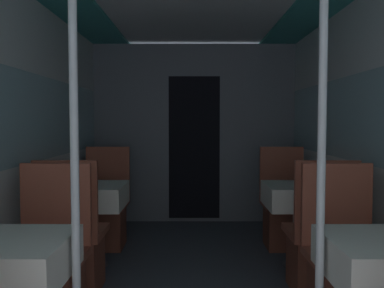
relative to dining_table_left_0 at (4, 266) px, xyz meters
name	(u,v)px	position (x,y,z in m)	size (l,w,h in m)	color
wall_left	(18,139)	(-0.37, 1.12, 0.55)	(0.05, 6.34, 2.23)	silver
wall_right	(370,139)	(2.19, 1.12, 0.55)	(0.05, 6.34, 2.23)	silver
bulkhead_far	(193,134)	(0.91, 3.41, 0.52)	(2.52, 0.09, 2.23)	slate
dining_table_left_0	(4,266)	(0.00, 0.00, 0.00)	(0.59, 0.59, 0.72)	#4C4C51
chair_left_far_0	(47,281)	(0.00, 0.58, -0.29)	(0.45, 0.45, 1.00)	brown
support_pole_left_0	(73,156)	(0.33, 0.00, 0.52)	(0.04, 0.04, 2.23)	silver
dining_table_left_1	(90,199)	(0.00, 1.71, 0.00)	(0.59, 0.59, 0.72)	#4C4C51
chair_left_near_1	(72,253)	(0.00, 1.13, -0.29)	(0.45, 0.45, 1.00)	brown
chair_left_far_1	(104,217)	(0.00, 2.29, -0.29)	(0.45, 0.45, 1.00)	brown
chair_right_far_0	(344,280)	(1.82, 0.58, -0.29)	(0.45, 0.45, 1.00)	brown
support_pole_right_0	(320,156)	(1.49, 0.00, 0.52)	(0.04, 0.04, 2.23)	silver
dining_table_right_1	(298,199)	(1.82, 1.71, 0.00)	(0.59, 0.59, 0.72)	#4C4C51
chair_right_near_1	(317,252)	(1.82, 1.13, -0.29)	(0.45, 0.45, 1.00)	brown
chair_right_far_1	(283,217)	(1.82, 2.29, -0.29)	(0.45, 0.45, 1.00)	brown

